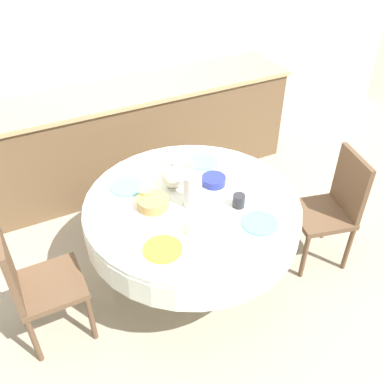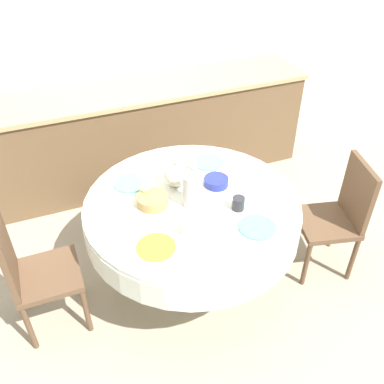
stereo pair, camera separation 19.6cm
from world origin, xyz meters
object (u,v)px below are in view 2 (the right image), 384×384
at_px(chair_left, 338,213).
at_px(coffee_carafe, 192,187).
at_px(teapot, 176,174).
at_px(chair_right, 32,270).

distance_m(chair_left, coffee_carafe, 1.12).
distance_m(coffee_carafe, teapot, 0.23).
xyz_separation_m(chair_right, coffee_carafe, (1.05, -0.03, 0.37)).
bearing_deg(coffee_carafe, chair_left, -12.03).
bearing_deg(coffee_carafe, teapot, 96.60).
xyz_separation_m(chair_left, coffee_carafe, (-1.04, 0.22, 0.37)).
relative_size(chair_right, teapot, 3.90).
bearing_deg(chair_right, coffee_carafe, 88.60).
relative_size(chair_right, coffee_carafe, 2.90).
distance_m(chair_right, teapot, 1.09).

